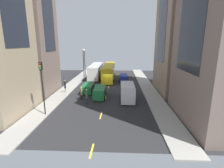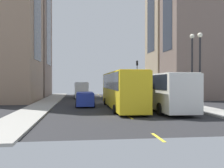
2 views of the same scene
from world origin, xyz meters
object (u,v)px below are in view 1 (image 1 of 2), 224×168
(car_blue_0, at_px, (124,78))
(streetcar_yellow, at_px, (109,71))
(traffic_light_near_corner, at_px, (42,79))
(delivery_van_white, at_px, (127,91))
(pedestrian_waiting_curb, at_px, (81,93))
(car_green_1, at_px, (100,92))
(pedestrian_walking_far, at_px, (87,96))
(city_bus_white, at_px, (96,70))
(pedestrian_crossing_near, at_px, (65,86))
(car_green_2, at_px, (88,88))

(car_blue_0, bearing_deg, streetcar_yellow, 146.68)
(car_blue_0, height_order, traffic_light_near_corner, traffic_light_near_corner)
(delivery_van_white, height_order, pedestrian_waiting_curb, delivery_van_white)
(car_green_1, bearing_deg, traffic_light_near_corner, -129.16)
(delivery_van_white, distance_m, pedestrian_walking_far, 6.23)
(delivery_van_white, height_order, pedestrian_walking_far, delivery_van_white)
(streetcar_yellow, distance_m, car_green_1, 14.60)
(car_green_1, distance_m, pedestrian_waiting_curb, 2.99)
(traffic_light_near_corner, bearing_deg, pedestrian_waiting_curb, 62.15)
(city_bus_white, distance_m, pedestrian_waiting_curb, 17.76)
(streetcar_yellow, bearing_deg, pedestrian_crossing_near, -119.15)
(delivery_van_white, bearing_deg, streetcar_yellow, 103.78)
(car_green_2, xyz_separation_m, traffic_light_near_corner, (-3.44, -10.20, 3.68))
(car_green_1, height_order, pedestrian_walking_far, pedestrian_walking_far)
(car_blue_0, xyz_separation_m, pedestrian_crossing_near, (-10.50, -10.07, 0.45))
(pedestrian_walking_far, bearing_deg, traffic_light_near_corner, -95.09)
(delivery_van_white, relative_size, traffic_light_near_corner, 0.80)
(car_blue_0, relative_size, car_green_1, 0.95)
(pedestrian_waiting_curb, distance_m, pedestrian_walking_far, 2.11)
(streetcar_yellow, height_order, delivery_van_white, streetcar_yellow)
(delivery_van_white, height_order, car_blue_0, delivery_van_white)
(car_green_2, relative_size, pedestrian_waiting_curb, 2.00)
(car_green_1, height_order, pedestrian_crossing_near, pedestrian_crossing_near)
(city_bus_white, relative_size, pedestrian_walking_far, 5.20)
(city_bus_white, height_order, car_green_1, city_bus_white)
(city_bus_white, height_order, delivery_van_white, city_bus_white)
(car_blue_0, bearing_deg, car_green_1, -108.68)
(car_blue_0, height_order, pedestrian_crossing_near, pedestrian_crossing_near)
(car_blue_0, height_order, car_green_2, car_blue_0)
(city_bus_white, xyz_separation_m, pedestrian_walking_far, (1.35, -19.48, -0.79))
(car_green_2, bearing_deg, pedestrian_waiting_curb, -93.50)
(streetcar_yellow, distance_m, traffic_light_near_corner, 22.88)
(car_green_2, height_order, pedestrian_crossing_near, pedestrian_crossing_near)
(car_blue_0, height_order, car_green_1, car_green_1)
(car_green_2, bearing_deg, streetcar_yellow, 75.41)
(pedestrian_waiting_curb, xyz_separation_m, pedestrian_crossing_near, (-3.65, 3.36, 0.19))
(pedestrian_crossing_near, bearing_deg, streetcar_yellow, -171.97)
(pedestrian_walking_far, bearing_deg, pedestrian_crossing_near, 173.80)
(car_green_1, bearing_deg, city_bus_white, 99.95)
(city_bus_white, xyz_separation_m, car_blue_0, (7.02, -4.31, -1.11))
(traffic_light_near_corner, bearing_deg, car_green_2, 71.36)
(delivery_van_white, bearing_deg, pedestrian_walking_far, -163.28)
(pedestrian_walking_far, bearing_deg, streetcar_yellow, 123.57)
(pedestrian_walking_far, xyz_separation_m, traffic_light_near_corner, (-4.36, -4.28, 3.36))
(streetcar_yellow, bearing_deg, car_green_1, -92.18)
(streetcar_yellow, height_order, traffic_light_near_corner, traffic_light_near_corner)
(streetcar_yellow, bearing_deg, car_blue_0, -33.32)
(pedestrian_walking_far, distance_m, pedestrian_crossing_near, 7.02)
(car_blue_0, bearing_deg, city_bus_white, 148.46)
(city_bus_white, distance_m, pedestrian_crossing_near, 14.81)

